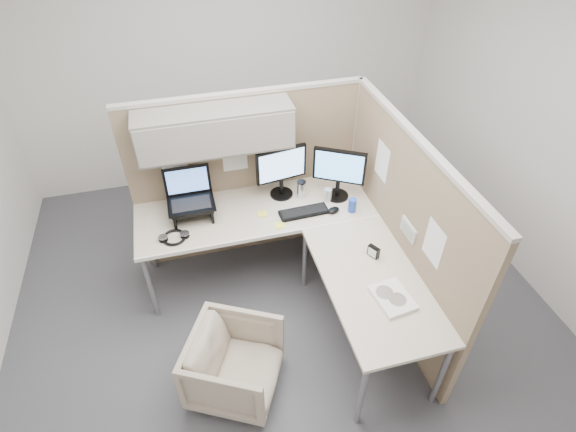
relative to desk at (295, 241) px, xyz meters
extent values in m
plane|color=#424248|center=(-0.12, -0.13, -0.69)|extent=(4.50, 4.50, 0.00)
cube|color=#8D765C|center=(-0.22, 0.77, 0.11)|extent=(2.00, 0.05, 1.60)
cube|color=#A8A399|center=(-0.22, 0.77, 0.93)|extent=(2.00, 0.06, 0.03)
cube|color=slate|center=(-0.47, 0.62, 0.73)|extent=(1.20, 0.34, 0.34)
cube|color=gray|center=(-0.47, 0.45, 0.73)|extent=(1.18, 0.01, 0.30)
plane|color=white|center=(-0.82, 0.75, 0.46)|extent=(0.26, 0.00, 0.26)
plane|color=white|center=(-0.32, 0.75, 0.39)|extent=(0.26, 0.00, 0.26)
cube|color=#8D765C|center=(0.78, -0.23, 0.11)|extent=(0.05, 2.00, 1.60)
cube|color=#A8A399|center=(0.78, -0.23, 0.93)|extent=(0.06, 2.00, 0.03)
cube|color=#A8A399|center=(0.78, 0.77, 0.11)|extent=(0.06, 0.06, 1.60)
cube|color=silver|center=(0.75, -0.38, 0.27)|extent=(0.02, 0.20, 0.12)
cube|color=gray|center=(0.73, -0.38, 0.27)|extent=(0.00, 0.16, 0.09)
plane|color=white|center=(0.75, 0.17, 0.51)|extent=(0.00, 0.26, 0.26)
plane|color=white|center=(0.75, -0.68, 0.41)|extent=(0.00, 0.26, 0.26)
cube|color=beige|center=(-0.22, 0.41, 0.03)|extent=(2.00, 0.68, 0.03)
cube|color=beige|center=(0.41, -0.58, 0.03)|extent=(0.68, 1.30, 0.03)
cube|color=white|center=(-0.22, 0.07, 0.03)|extent=(2.00, 0.02, 0.03)
cylinder|color=gray|center=(-1.17, 0.12, -0.34)|extent=(0.04, 0.04, 0.70)
cylinder|color=gray|center=(-1.17, 0.70, -0.34)|extent=(0.04, 0.04, 0.70)
cylinder|color=gray|center=(0.13, -1.18, -0.34)|extent=(0.04, 0.04, 0.70)
cylinder|color=gray|center=(0.71, -1.18, -0.34)|extent=(0.04, 0.04, 0.70)
cylinder|color=gray|center=(0.13, 0.12, -0.34)|extent=(0.04, 0.04, 0.70)
imported|color=beige|center=(-0.63, -0.69, -0.38)|extent=(0.77, 0.78, 0.61)
cylinder|color=black|center=(0.03, 0.56, 0.05)|extent=(0.20, 0.20, 0.02)
cylinder|color=black|center=(0.03, 0.56, 0.13)|extent=(0.04, 0.04, 0.15)
cube|color=black|center=(0.03, 0.56, 0.36)|extent=(0.44, 0.10, 0.30)
cube|color=#87B0E9|center=(0.04, 0.54, 0.36)|extent=(0.40, 0.06, 0.26)
cylinder|color=black|center=(0.49, 0.41, 0.05)|extent=(0.20, 0.20, 0.02)
cylinder|color=black|center=(0.49, 0.41, 0.13)|extent=(0.04, 0.04, 0.15)
cube|color=black|center=(0.49, 0.41, 0.36)|extent=(0.40, 0.25, 0.30)
cube|color=#5BA7F8|center=(0.48, 0.39, 0.36)|extent=(0.35, 0.20, 0.26)
cube|color=black|center=(-0.75, 0.44, 0.17)|extent=(0.33, 0.26, 0.02)
cube|color=black|center=(-0.89, 0.44, 0.11)|extent=(0.02, 0.24, 0.13)
cube|color=black|center=(-0.60, 0.44, 0.11)|extent=(0.02, 0.24, 0.13)
cube|color=black|center=(-0.75, 0.44, 0.18)|extent=(0.37, 0.26, 0.02)
cube|color=black|center=(-0.75, 0.60, 0.31)|extent=(0.37, 0.06, 0.24)
cube|color=#598CF2|center=(-0.75, 0.59, 0.31)|extent=(0.33, 0.04, 0.19)
cube|color=black|center=(0.15, 0.26, 0.05)|extent=(0.41, 0.15, 0.02)
ellipsoid|color=black|center=(0.39, 0.21, 0.06)|extent=(0.13, 0.11, 0.04)
cylinder|color=silver|center=(0.19, 0.48, 0.12)|extent=(0.07, 0.07, 0.15)
cylinder|color=black|center=(0.19, 0.48, 0.20)|extent=(0.08, 0.08, 0.01)
cylinder|color=#1E3FA5|center=(0.55, 0.19, 0.10)|extent=(0.07, 0.07, 0.12)
cylinder|color=silver|center=(0.40, 0.38, 0.10)|extent=(0.07, 0.07, 0.12)
cube|color=#F6F741|center=(-0.08, 0.16, 0.05)|extent=(0.08, 0.08, 0.01)
cube|color=#F6F741|center=(-0.19, 0.34, 0.05)|extent=(0.09, 0.09, 0.01)
torus|color=black|center=(-0.92, 0.23, 0.06)|extent=(0.19, 0.19, 0.02)
cylinder|color=black|center=(-1.00, 0.23, 0.06)|extent=(0.07, 0.07, 0.03)
cylinder|color=black|center=(-0.83, 0.23, 0.06)|extent=(0.07, 0.07, 0.03)
cube|color=white|center=(0.47, -0.77, 0.06)|extent=(0.26, 0.32, 0.03)
cylinder|color=silver|center=(0.49, -0.80, 0.07)|extent=(0.12, 0.12, 0.00)
cylinder|color=silver|center=(0.43, -0.72, 0.08)|extent=(0.12, 0.12, 0.00)
cube|color=black|center=(0.51, -0.35, 0.09)|extent=(0.08, 0.10, 0.09)
cube|color=white|center=(0.49, -0.36, 0.09)|extent=(0.04, 0.06, 0.07)
camera|label=1|loc=(-0.72, -2.48, 2.44)|focal=28.00mm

